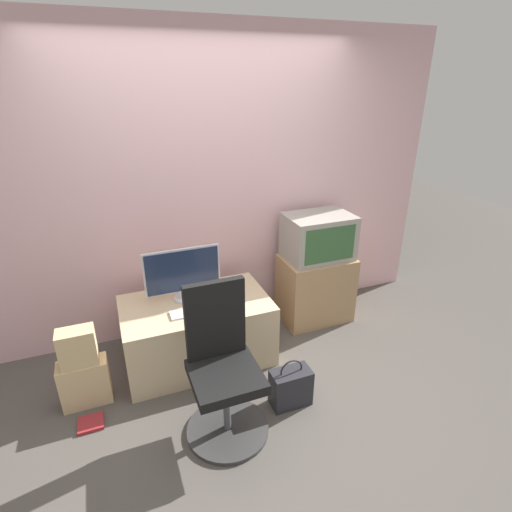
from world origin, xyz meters
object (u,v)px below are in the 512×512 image
object	(u,v)px
main_monitor	(183,274)
crt_tv	(318,237)
keyboard	(191,312)
office_chair	(223,374)
cardboard_box_lower	(85,383)
book	(91,423)
mouse	(221,306)
handbag	(291,387)

from	to	relation	value
main_monitor	crt_tv	bearing A→B (deg)	6.02
main_monitor	keyboard	xyz separation A→B (m)	(0.00, -0.23, -0.22)
office_chair	cardboard_box_lower	distance (m)	1.07
cardboard_box_lower	book	world-z (taller)	cardboard_box_lower
keyboard	cardboard_box_lower	bearing A→B (deg)	-175.63
keyboard	cardboard_box_lower	world-z (taller)	keyboard
keyboard	crt_tv	xyz separation A→B (m)	(1.28, 0.36, 0.30)
keyboard	book	size ratio (longest dim) A/B	1.91
mouse	crt_tv	xyz separation A→B (m)	(1.05, 0.36, 0.29)
keyboard	cardboard_box_lower	xyz separation A→B (m)	(-0.81, -0.06, -0.37)
keyboard	main_monitor	bearing A→B (deg)	90.30
main_monitor	book	xyz separation A→B (m)	(-0.80, -0.52, -0.75)
mouse	book	distance (m)	1.20
main_monitor	office_chair	distance (m)	0.92
office_chair	book	xyz separation A→B (m)	(-0.86, 0.33, -0.42)
office_chair	keyboard	bearing A→B (deg)	94.93
office_chair	book	size ratio (longest dim) A/B	6.20
cardboard_box_lower	handbag	xyz separation A→B (m)	(1.37, -0.55, -0.03)
mouse	book	size ratio (longest dim) A/B	0.41
keyboard	mouse	world-z (taller)	mouse
main_monitor	crt_tv	size ratio (longest dim) A/B	1.01
keyboard	book	distance (m)	1.01
mouse	office_chair	size ratio (longest dim) A/B	0.07
crt_tv	book	bearing A→B (deg)	-162.51
mouse	handbag	bearing A→B (deg)	-61.80
crt_tv	handbag	world-z (taller)	crt_tv
office_chair	book	bearing A→B (deg)	158.88
keyboard	crt_tv	world-z (taller)	crt_tv
office_chair	handbag	xyz separation A→B (m)	(0.50, 0.02, -0.29)
mouse	crt_tv	size ratio (longest dim) A/B	0.11
handbag	mouse	bearing A→B (deg)	118.20
crt_tv	handbag	bearing A→B (deg)	-126.76
handbag	cardboard_box_lower	bearing A→B (deg)	158.21
cardboard_box_lower	handbag	bearing A→B (deg)	-21.79
book	office_chair	bearing A→B (deg)	-21.12
main_monitor	cardboard_box_lower	xyz separation A→B (m)	(-0.81, -0.29, -0.59)
keyboard	book	bearing A→B (deg)	-159.81
main_monitor	handbag	bearing A→B (deg)	-56.31
office_chair	handbag	size ratio (longest dim) A/B	2.72
keyboard	office_chair	world-z (taller)	office_chair
cardboard_box_lower	book	distance (m)	0.28
handbag	book	bearing A→B (deg)	167.01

